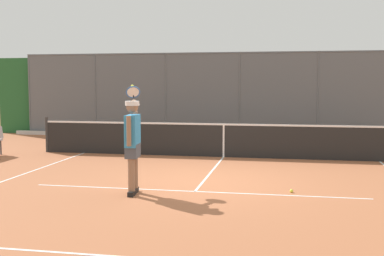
% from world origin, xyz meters
% --- Properties ---
extents(ground_plane, '(60.00, 60.00, 0.00)m').
position_xyz_m(ground_plane, '(0.00, 0.00, 0.00)').
color(ground_plane, '#A8603D').
extents(court_line_markings, '(8.52, 8.17, 0.01)m').
position_xyz_m(court_line_markings, '(0.00, 1.35, 0.00)').
color(court_line_markings, white).
rests_on(court_line_markings, ground).
extents(fence_backdrop, '(20.27, 1.37, 3.27)m').
position_xyz_m(fence_backdrop, '(0.00, -8.91, 1.56)').
color(fence_backdrop, '#565B60').
rests_on(fence_backdrop, ground).
extents(tennis_net, '(10.94, 0.09, 1.07)m').
position_xyz_m(tennis_net, '(0.00, -3.53, 0.49)').
color(tennis_net, '#2D2D2D').
rests_on(tennis_net, ground).
extents(tennis_player, '(0.57, 1.42, 2.07)m').
position_xyz_m(tennis_player, '(1.12, 1.36, 1.06)').
color(tennis_player, black).
rests_on(tennis_player, ground).
extents(tennis_ball_mid_court, '(0.07, 0.07, 0.07)m').
position_xyz_m(tennis_ball_mid_court, '(-1.84, 0.69, 0.03)').
color(tennis_ball_mid_court, '#D6E042').
rests_on(tennis_ball_mid_court, ground).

